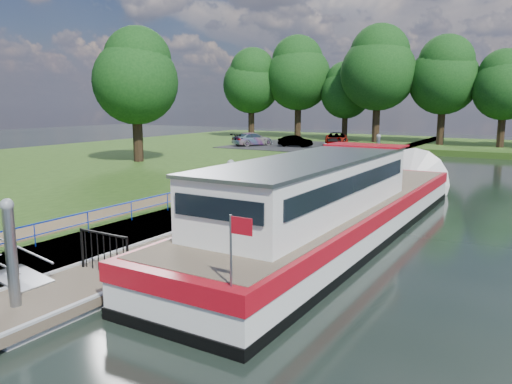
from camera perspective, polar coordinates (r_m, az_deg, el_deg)
The scene contains 17 objects.
ground at distance 13.57m, azimuth -23.81°, elevation -12.65°, with size 160.00×160.00×0.00m, color black.
riverbank at distance 36.28m, azimuth -21.00°, elevation 2.09°, with size 32.00×90.00×0.78m, color #244213.
bank_edge at distance 25.98m, azimuth 0.51°, elevation -0.20°, with size 1.10×90.00×0.78m, color #473D2D.
footpath at distance 21.54m, azimuth -13.35°, elevation -1.52°, with size 1.60×40.00×0.05m, color brown.
carpark at distance 50.03m, azimuth 5.64°, elevation 5.24°, with size 14.00×12.00×0.06m, color black.
blue_fence at distance 16.99m, azimuth -21.25°, elevation -3.29°, with size 0.04×18.04×0.72m.
pontoon at distance 23.09m, azimuth 3.42°, elevation -2.05°, with size 2.50×30.00×0.56m.
mooring_piles at distance 22.88m, azimuth 3.45°, elevation 0.63°, with size 0.30×27.30×3.55m.
gangway at distance 15.09m, azimuth -26.52°, elevation -8.05°, with size 2.58×1.00×0.92m.
gate_panel at distance 14.47m, azimuth -17.00°, elevation -5.98°, with size 1.85×0.05×1.15m.
barge at distance 19.70m, azimuth 10.07°, elevation -1.63°, with size 4.36×21.15×4.78m.
horizon_trees at distance 57.04m, azimuth 19.35°, elevation 12.51°, with size 54.38×10.03×12.87m.
bank_tree_a at distance 37.91m, azimuth -13.53°, elevation 12.86°, with size 6.12×6.12×9.72m.
car_a at distance 47.63m, azimuth 8.92°, elevation 5.61°, with size 1.27×3.15×1.07m, color #999999.
car_b at distance 48.91m, azimuth 4.52°, elevation 5.82°, with size 1.14×3.28×1.08m, color #999999.
car_c at distance 50.22m, azimuth -0.40°, elevation 6.07°, with size 1.78×4.37×1.27m, color #999999.
car_d at distance 50.28m, azimuth 9.17°, elevation 5.97°, with size 2.17×4.71×1.31m, color #999999.
Camera 1 is at (10.47, -6.99, 5.06)m, focal length 35.00 mm.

